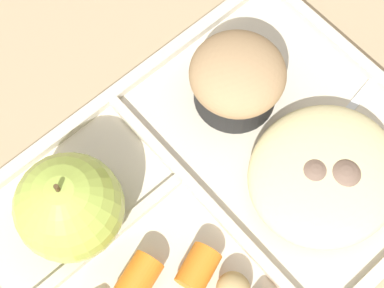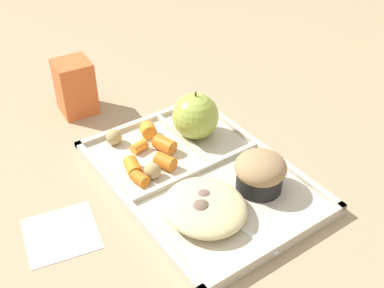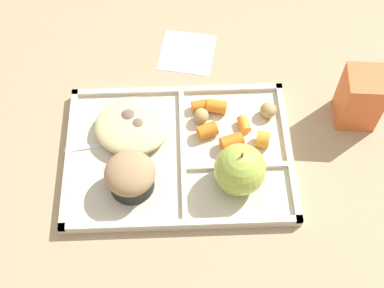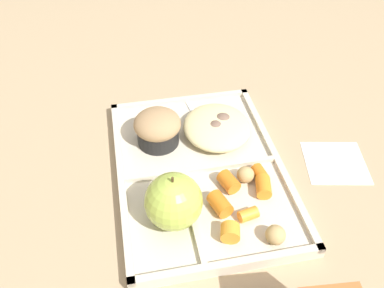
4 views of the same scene
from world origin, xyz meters
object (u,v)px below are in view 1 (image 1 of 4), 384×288
(lunch_tray, at_px, (213,202))
(green_apple, at_px, (70,207))
(bran_muffin, at_px, (237,79))
(plastic_fork, at_px, (327,137))

(lunch_tray, xyz_separation_m, green_apple, (-0.10, 0.06, 0.05))
(lunch_tray, bearing_deg, bran_muffin, 36.62)
(bran_muffin, xyz_separation_m, plastic_fork, (0.03, -0.08, -0.03))
(green_apple, xyz_separation_m, bran_muffin, (0.17, -0.00, -0.01))
(plastic_fork, bearing_deg, lunch_tray, 168.35)
(lunch_tray, distance_m, green_apple, 0.12)
(green_apple, bearing_deg, bran_muffin, -0.00)
(lunch_tray, relative_size, green_apple, 4.19)
(green_apple, relative_size, bran_muffin, 1.12)
(plastic_fork, bearing_deg, bran_muffin, 111.77)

